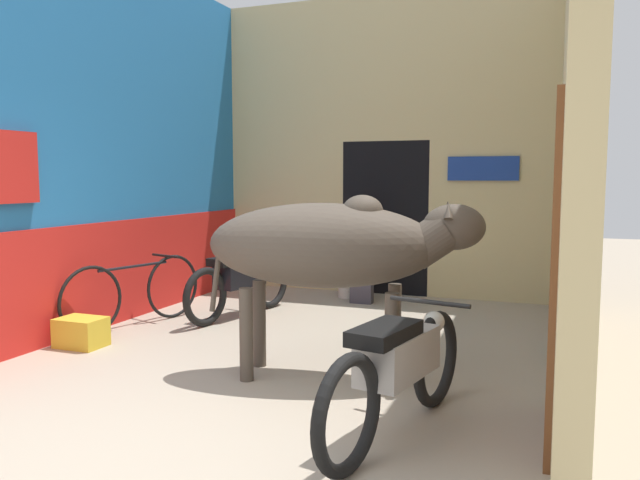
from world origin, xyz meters
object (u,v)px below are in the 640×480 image
at_px(shopkeeper_seated, 365,250).
at_px(motorcycle_near, 398,366).
at_px(plastic_stool, 347,280).
at_px(bicycle, 135,292).
at_px(motorcycle_far, 240,280).
at_px(crate, 81,332).
at_px(cow, 332,247).

bearing_deg(shopkeeper_seated, motorcycle_near, -70.54).
bearing_deg(plastic_stool, shopkeeper_seated, -30.06).
bearing_deg(bicycle, motorcycle_far, 44.73).
xyz_separation_m(bicycle, crate, (0.03, -0.86, -0.24)).
height_order(bicycle, shopkeeper_seated, shopkeeper_seated).
bearing_deg(motorcycle_near, crate, 164.03).
xyz_separation_m(motorcycle_near, shopkeeper_seated, (-1.42, 4.02, 0.23)).
relative_size(motorcycle_far, crate, 4.01).
bearing_deg(bicycle, motorcycle_near, -28.40).
height_order(shopkeeper_seated, plastic_stool, shopkeeper_seated).
distance_m(motorcycle_far, bicycle, 1.19).
xyz_separation_m(cow, plastic_stool, (-0.94, 3.24, -0.83)).
bearing_deg(motorcycle_far, cow, -44.36).
relative_size(motorcycle_far, bicycle, 1.01).
height_order(motorcycle_near, bicycle, motorcycle_near).
bearing_deg(crate, plastic_stool, 63.30).
bearing_deg(shopkeeper_seated, crate, -122.04).
distance_m(motorcycle_far, crate, 1.90).
xyz_separation_m(bicycle, shopkeeper_seated, (1.94, 2.20, 0.30)).
xyz_separation_m(shopkeeper_seated, plastic_stool, (-0.29, 0.17, -0.44)).
relative_size(motorcycle_near, bicycle, 1.09).
relative_size(motorcycle_near, crate, 4.31).
relative_size(cow, plastic_stool, 5.03).
xyz_separation_m(motorcycle_far, shopkeeper_seated, (1.10, 1.36, 0.25)).
height_order(shopkeeper_seated, crate, shopkeeper_seated).
bearing_deg(cow, bicycle, 161.30).
relative_size(motorcycle_near, motorcycle_far, 1.07).
bearing_deg(motorcycle_near, shopkeeper_seated, 109.46).
relative_size(motorcycle_near, shopkeeper_seated, 1.48).
distance_m(motorcycle_near, crate, 3.48).
bearing_deg(bicycle, cow, -18.70).
distance_m(bicycle, shopkeeper_seated, 2.95).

